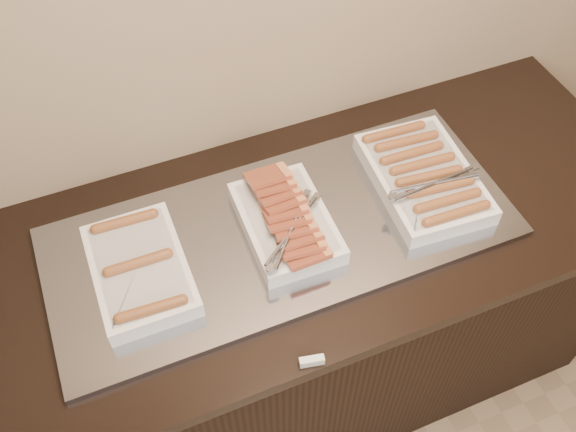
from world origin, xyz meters
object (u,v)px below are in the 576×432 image
object	(u,v)px
dish_left	(140,270)
warming_tray	(282,232)
dish_center	(287,221)
counter	(288,318)
dish_right	(424,177)

from	to	relation	value
dish_left	warming_tray	bearing A→B (deg)	0.23
dish_center	warming_tray	bearing A→B (deg)	159.11
counter	dish_left	bearing A→B (deg)	180.00
counter	dish_left	distance (m)	0.63
counter	dish_left	size ratio (longest dim) A/B	6.24
warming_tray	dish_center	bearing A→B (deg)	-22.19
warming_tray	dish_center	distance (m)	0.05
counter	dish_left	world-z (taller)	dish_left
counter	warming_tray	bearing A→B (deg)	180.00
dish_left	dish_center	bearing A→B (deg)	-0.47
dish_center	dish_right	distance (m)	0.40
counter	dish_right	world-z (taller)	dish_right
dish_center	dish_right	xyz separation A→B (m)	(0.40, 0.00, -0.00)
warming_tray	dish_right	bearing A→B (deg)	-0.50
warming_tray	dish_right	distance (m)	0.41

